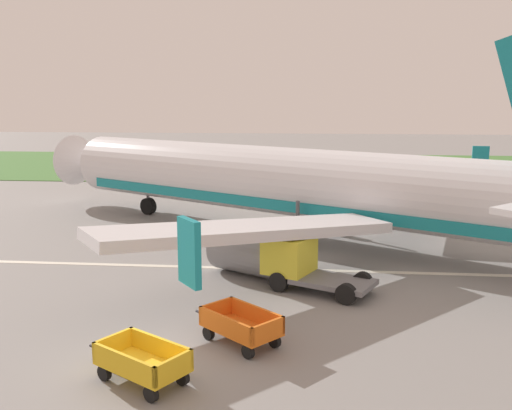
% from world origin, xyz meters
% --- Properties ---
extents(ground_plane, '(220.00, 220.00, 0.00)m').
position_xyz_m(ground_plane, '(0.00, 0.00, 0.00)').
color(ground_plane, gray).
extents(grass_strip, '(220.00, 28.00, 0.06)m').
position_xyz_m(grass_strip, '(0.00, 49.44, 0.03)').
color(grass_strip, '#477A38').
rests_on(grass_strip, ground).
extents(apron_stripe, '(120.00, 0.36, 0.01)m').
position_xyz_m(apron_stripe, '(0.00, 9.63, 0.01)').
color(apron_stripe, silver).
rests_on(apron_stripe, ground).
extents(airplane, '(34.15, 28.46, 11.34)m').
position_xyz_m(airplane, '(3.82, 15.49, 3.05)').
color(airplane, silver).
rests_on(airplane, ground).
extents(baggage_cart_nearest, '(3.40, 2.52, 1.07)m').
position_xyz_m(baggage_cart_nearest, '(0.09, -1.20, 0.60)').
color(baggage_cart_nearest, gold).
rests_on(baggage_cart_nearest, ground).
extents(baggage_cart_second_in_row, '(3.16, 2.89, 1.07)m').
position_xyz_m(baggage_cart_second_in_row, '(2.45, 1.57, 0.60)').
color(baggage_cart_second_in_row, orange).
rests_on(baggage_cart_second_in_row, ground).
extents(service_truck_beside_carts, '(4.77, 3.61, 2.10)m').
position_xyz_m(service_truck_beside_carts, '(4.21, 7.20, 1.10)').
color(service_truck_beside_carts, slate).
rests_on(service_truck_beside_carts, ground).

